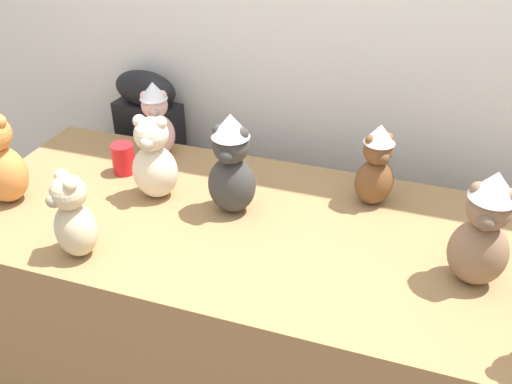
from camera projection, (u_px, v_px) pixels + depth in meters
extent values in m
cube|color=olive|center=(256.00, 313.00, 1.96)|extent=(1.93, 0.83, 0.76)
cube|color=black|center=(157.00, 191.00, 2.55)|extent=(0.29, 0.15, 0.85)
ellipsoid|color=black|center=(145.00, 89.00, 2.29)|extent=(0.29, 0.15, 0.15)
ellipsoid|color=beige|center=(155.00, 172.00, 1.85)|extent=(0.17, 0.15, 0.18)
sphere|color=beige|center=(151.00, 134.00, 1.78)|extent=(0.11, 0.11, 0.11)
sphere|color=beige|center=(139.00, 121.00, 1.76)|extent=(0.04, 0.04, 0.04)
sphere|color=beige|center=(160.00, 123.00, 1.75)|extent=(0.04, 0.04, 0.04)
sphere|color=#ABA08A|center=(147.00, 144.00, 1.75)|extent=(0.05, 0.05, 0.05)
ellipsoid|color=#CCB78E|center=(76.00, 229.00, 1.60)|extent=(0.18, 0.17, 0.17)
sphere|color=#CCB78E|center=(68.00, 192.00, 1.53)|extent=(0.10, 0.10, 0.10)
sphere|color=#CCB78E|center=(61.00, 175.00, 1.53)|extent=(0.04, 0.04, 0.04)
sphere|color=#CCB78E|center=(70.00, 185.00, 1.49)|extent=(0.04, 0.04, 0.04)
sphere|color=#9D8E71|center=(54.00, 200.00, 1.51)|extent=(0.04, 0.04, 0.04)
ellipsoid|color=brown|center=(374.00, 182.00, 1.82)|extent=(0.17, 0.16, 0.16)
sphere|color=brown|center=(378.00, 150.00, 1.76)|extent=(0.09, 0.09, 0.09)
sphere|color=brown|center=(371.00, 140.00, 1.74)|extent=(0.04, 0.04, 0.04)
sphere|color=brown|center=(388.00, 138.00, 1.75)|extent=(0.04, 0.04, 0.04)
sphere|color=brown|center=(383.00, 158.00, 1.73)|extent=(0.04, 0.04, 0.04)
cone|color=silver|center=(380.00, 134.00, 1.73)|extent=(0.10, 0.10, 0.06)
ellipsoid|color=beige|center=(158.00, 135.00, 2.10)|extent=(0.16, 0.15, 0.16)
sphere|color=beige|center=(154.00, 105.00, 2.04)|extent=(0.10, 0.10, 0.10)
sphere|color=beige|center=(145.00, 96.00, 2.02)|extent=(0.04, 0.04, 0.04)
sphere|color=beige|center=(162.00, 95.00, 2.02)|extent=(0.04, 0.04, 0.04)
sphere|color=#A88783|center=(154.00, 112.00, 2.01)|extent=(0.04, 0.04, 0.04)
cone|color=silver|center=(153.00, 90.00, 2.01)|extent=(0.10, 0.10, 0.06)
ellipsoid|color=#383533|center=(232.00, 185.00, 1.78)|extent=(0.16, 0.14, 0.19)
sphere|color=#383533|center=(231.00, 146.00, 1.70)|extent=(0.11, 0.11, 0.11)
sphere|color=#383533|center=(219.00, 131.00, 1.69)|extent=(0.04, 0.04, 0.04)
sphere|color=#383533|center=(242.00, 134.00, 1.67)|extent=(0.04, 0.04, 0.04)
sphere|color=#32302E|center=(226.00, 156.00, 1.67)|extent=(0.05, 0.05, 0.05)
cone|color=silver|center=(230.00, 125.00, 1.67)|extent=(0.12, 0.12, 0.07)
ellipsoid|color=#D17F3D|center=(3.00, 174.00, 1.83)|extent=(0.17, 0.15, 0.20)
ellipsoid|color=#7F6047|center=(477.00, 252.00, 1.49)|extent=(0.17, 0.15, 0.19)
sphere|color=#7F6047|center=(489.00, 208.00, 1.41)|extent=(0.11, 0.11, 0.11)
sphere|color=#7F6047|center=(478.00, 190.00, 1.40)|extent=(0.04, 0.04, 0.04)
sphere|color=#7F6047|center=(509.00, 197.00, 1.38)|extent=(0.04, 0.04, 0.04)
sphere|color=brown|center=(486.00, 222.00, 1.38)|extent=(0.05, 0.05, 0.05)
cone|color=silver|center=(496.00, 185.00, 1.38)|extent=(0.12, 0.12, 0.07)
cylinder|color=red|center=(123.00, 159.00, 2.00)|extent=(0.08, 0.08, 0.11)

